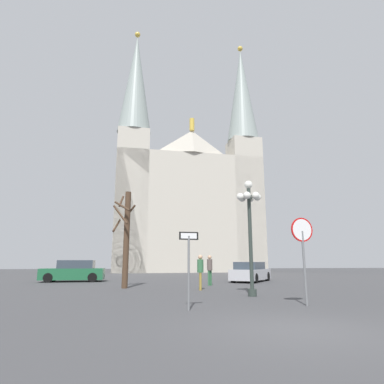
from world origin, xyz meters
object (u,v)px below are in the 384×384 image
parked_car_near_green (74,271)px  parked_car_far_silver (251,272)px  cathedral (186,198)px  pedestrian_walking (210,267)px  bare_tree (126,236)px  stop_sign (303,243)px  street_lamp (250,217)px  pedestrian_standing (200,268)px  one_way_arrow_sign (189,261)px

parked_car_near_green → parked_car_far_silver: bearing=-8.9°
cathedral → pedestrian_walking: size_ratio=19.56×
cathedral → bare_tree: (-7.29, -28.40, -7.78)m
cathedral → bare_tree: 30.34m
stop_sign → parked_car_far_silver: stop_sign is taller
bare_tree → pedestrian_walking: 5.44m
stop_sign → pedestrian_walking: size_ratio=1.62×
street_lamp → parked_car_far_silver: bearing=71.6°
pedestrian_walking → parked_car_far_silver: bearing=41.9°
pedestrian_walking → parked_car_near_green: bearing=149.2°
cathedral → pedestrian_standing: (-3.43, -30.20, -9.53)m
street_lamp → stop_sign: bearing=-75.7°
one_way_arrow_sign → street_lamp: size_ratio=0.47×
parked_car_far_silver → pedestrian_standing: size_ratio=2.64×
one_way_arrow_sign → parked_car_far_silver: size_ratio=0.50×
one_way_arrow_sign → parked_car_near_green: size_ratio=0.53×
one_way_arrow_sign → parked_car_near_green: (-6.12, 15.15, -0.74)m
cathedral → bare_tree: cathedral is taller
street_lamp → pedestrian_standing: 4.25m
parked_car_near_green → street_lamp: bearing=-51.2°
pedestrian_standing → street_lamp: bearing=-63.7°
one_way_arrow_sign → bare_tree: bearing=104.8°
stop_sign → parked_car_far_silver: (2.41, 12.71, -1.39)m
cathedral → pedestrian_standing: cathedral is taller
cathedral → pedestrian_walking: cathedral is taller
stop_sign → pedestrian_standing: (-2.39, 6.33, -0.98)m
parked_car_near_green → pedestrian_standing: pedestrian_standing is taller
bare_tree → parked_car_far_silver: size_ratio=1.15×
parked_car_near_green → pedestrian_standing: 11.36m
pedestrian_standing → parked_car_near_green: bearing=132.7°
cathedral → street_lamp: size_ratio=7.10×
one_way_arrow_sign → parked_car_far_silver: one_way_arrow_sign is taller
cathedral → street_lamp: cathedral is taller
street_lamp → pedestrian_walking: 6.72m
street_lamp → parked_car_near_green: bearing=128.8°
stop_sign → street_lamp: bearing=104.3°
stop_sign → parked_car_near_green: (-10.09, 14.68, -1.34)m
one_way_arrow_sign → bare_tree: 9.00m
stop_sign → street_lamp: (-0.79, 3.09, 1.26)m
cathedral → parked_car_near_green: size_ratio=8.06×
one_way_arrow_sign → street_lamp: (3.18, 3.56, 1.86)m
street_lamp → pedestrian_walking: (-0.47, 6.33, -2.22)m
stop_sign → one_way_arrow_sign: 4.05m
stop_sign → pedestrian_standing: 6.83m
one_way_arrow_sign → pedestrian_standing: 6.99m
street_lamp → parked_car_near_green: size_ratio=1.14×
pedestrian_standing → cathedral: bearing=83.5°
cathedral → stop_sign: cathedral is taller
bare_tree → pedestrian_standing: bearing=-25.0°
pedestrian_standing → pedestrian_walking: bearing=69.9°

